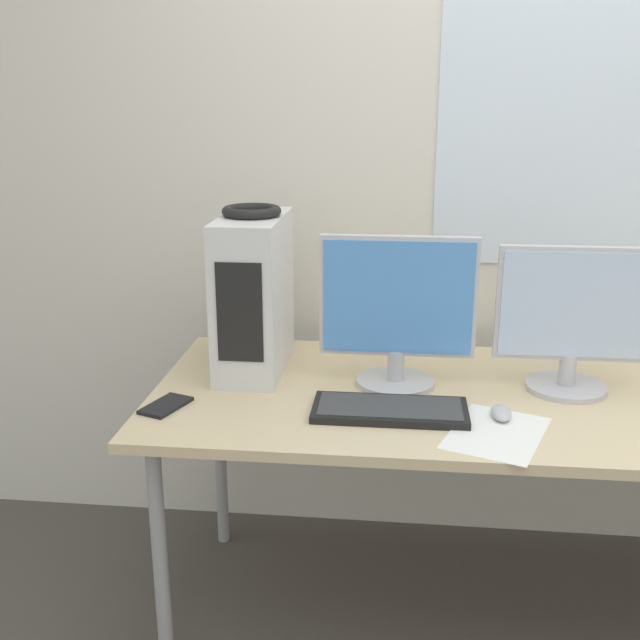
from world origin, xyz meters
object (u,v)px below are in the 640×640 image
mouse (501,413)px  cell_phone (166,406)px  monitor_right_near (573,320)px  keyboard (390,410)px  pc_tower (254,294)px  headphones (252,211)px  monitor_main (397,311)px

mouse → cell_phone: mouse is taller
monitor_right_near → keyboard: monitor_right_near is taller
cell_phone → mouse: bearing=22.0°
pc_tower → cell_phone: size_ratio=2.84×
cell_phone → pc_tower: bearing=81.0°
cell_phone → monitor_right_near: bearing=32.7°
keyboard → mouse: (0.28, 0.01, 0.00)m
mouse → headphones: bearing=157.0°
pc_tower → mouse: 0.79m
headphones → monitor_right_near: (0.90, -0.08, -0.27)m
pc_tower → keyboard: (0.41, -0.30, -0.22)m
headphones → mouse: 0.89m
monitor_right_near → cell_phone: size_ratio=2.57×
pc_tower → headphones: bearing=90.0°
pc_tower → monitor_main: bearing=-12.9°
keyboard → monitor_right_near: bearing=24.2°
pc_tower → keyboard: 0.56m
pc_tower → monitor_right_near: 0.91m
pc_tower → cell_phone: 0.43m
monitor_main → mouse: (0.27, -0.20, -0.21)m
monitor_main → mouse: bearing=-36.0°
pc_tower → mouse: size_ratio=4.68×
mouse → cell_phone: size_ratio=0.61×
pc_tower → monitor_main: (0.42, -0.10, -0.01)m
monitor_main → keyboard: (-0.01, -0.20, -0.21)m
monitor_right_near → headphones: bearing=174.8°
monitor_right_near → mouse: bearing=-133.8°
headphones → monitor_main: 0.51m
monitor_right_near → cell_phone: bearing=-167.4°
headphones → monitor_right_near: 0.94m
monitor_main → monitor_right_near: size_ratio=1.04×
mouse → monitor_right_near: bearing=46.2°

